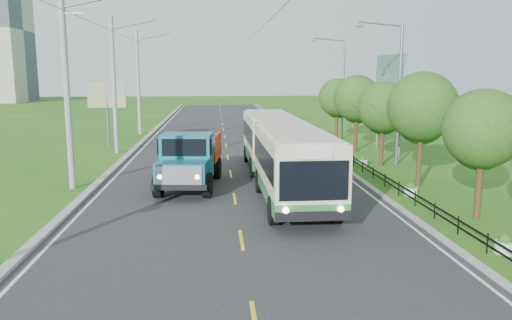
{
  "coord_description": "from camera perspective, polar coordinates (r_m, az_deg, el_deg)",
  "views": [
    {
      "loc": [
        -0.88,
        -17.0,
        5.84
      ],
      "look_at": [
        1.0,
        5.78,
        1.9
      ],
      "focal_mm": 35.0,
      "sensor_mm": 36.0,
      "label": 1
    }
  ],
  "objects": [
    {
      "name": "pole_near",
      "position": [
        27.04,
        -20.75,
        7.57
      ],
      "size": [
        3.51,
        0.32,
        10.0
      ],
      "color": "gray",
      "rests_on": "ground"
    },
    {
      "name": "tree_back",
      "position": [
        44.51,
        9.31,
        6.83
      ],
      "size": [
        3.3,
        3.36,
        5.5
      ],
      "color": "#382314",
      "rests_on": "ground"
    },
    {
      "name": "bus",
      "position": [
        26.33,
        2.83,
        1.41
      ],
      "size": [
        2.99,
        17.37,
        3.35
      ],
      "rotation": [
        0.0,
        0.0,
        0.01
      ],
      "color": "#2D703F",
      "rests_on": "ground"
    },
    {
      "name": "pole_far",
      "position": [
        50.55,
        -13.27,
        8.67
      ],
      "size": [
        3.51,
        0.32,
        10.0
      ],
      "color": "gray",
      "rests_on": "ground"
    },
    {
      "name": "curb_right",
      "position": [
        38.3,
        7.44,
        1.0
      ],
      "size": [
        0.3,
        120.0,
        0.1
      ],
      "primitive_type": "cube",
      "color": "#9E9E99",
      "rests_on": "ground"
    },
    {
      "name": "tree_fourth",
      "position": [
        33.02,
        14.34,
        5.56
      ],
      "size": [
        3.24,
        3.31,
        5.4
      ],
      "color": "#382314",
      "rests_on": "ground"
    },
    {
      "name": "road",
      "position": [
        37.47,
        -3.31,
        0.81
      ],
      "size": [
        14.0,
        120.0,
        0.02
      ],
      "primitive_type": "cube",
      "color": "#28282B",
      "rests_on": "ground"
    },
    {
      "name": "tree_fifth",
      "position": [
        38.72,
        11.47,
        6.64
      ],
      "size": [
        3.48,
        3.52,
        5.8
      ],
      "color": "#382314",
      "rests_on": "ground"
    },
    {
      "name": "tree_second",
      "position": [
        22.07,
        24.46,
        2.87
      ],
      "size": [
        3.18,
        3.26,
        5.3
      ],
      "color": "#382314",
      "rests_on": "ground"
    },
    {
      "name": "planter_far",
      "position": [
        40.52,
        8.86,
        1.78
      ],
      "size": [
        0.64,
        0.64,
        0.67
      ],
      "color": "silver",
      "rests_on": "ground"
    },
    {
      "name": "curb_left",
      "position": [
        37.98,
        -14.24,
        0.74
      ],
      "size": [
        0.4,
        120.0,
        0.15
      ],
      "primitive_type": "cube",
      "color": "#9E9E99",
      "rests_on": "ground"
    },
    {
      "name": "centre_dash",
      "position": [
        17.99,
        -1.68,
        -9.09
      ],
      "size": [
        0.12,
        2.2,
        0.0
      ],
      "primitive_type": "cube",
      "color": "yellow",
      "rests_on": "road"
    },
    {
      "name": "edge_line_right",
      "position": [
        38.21,
        6.71,
        0.95
      ],
      "size": [
        0.12,
        120.0,
        0.0
      ],
      "primitive_type": "cube",
      "color": "silver",
      "rests_on": "road"
    },
    {
      "name": "planter_front",
      "position": [
        18.6,
        26.54,
        -8.66
      ],
      "size": [
        0.64,
        0.64,
        0.67
      ],
      "color": "silver",
      "rests_on": "ground"
    },
    {
      "name": "streetlight_far",
      "position": [
        46.46,
        9.75,
        8.48
      ],
      "size": [
        3.02,
        0.2,
        9.07
      ],
      "color": "slate",
      "rests_on": "ground"
    },
    {
      "name": "billboard_left",
      "position": [
        41.95,
        -16.69,
        6.67
      ],
      "size": [
        3.0,
        0.2,
        5.2
      ],
      "color": "slate",
      "rests_on": "ground"
    },
    {
      "name": "billboard_right",
      "position": [
        39.28,
        15.07,
        8.72
      ],
      "size": [
        0.24,
        6.0,
        7.3
      ],
      "color": "slate",
      "rests_on": "ground"
    },
    {
      "name": "pole_mid",
      "position": [
        38.72,
        -15.88,
        8.31
      ],
      "size": [
        3.51,
        0.32,
        10.0
      ],
      "color": "gray",
      "rests_on": "ground"
    },
    {
      "name": "streetlight_mid",
      "position": [
        33.09,
        15.81,
        7.79
      ],
      "size": [
        3.02,
        0.2,
        9.07
      ],
      "color": "slate",
      "rests_on": "ground"
    },
    {
      "name": "tree_third",
      "position": [
        27.4,
        18.45,
        5.4
      ],
      "size": [
        3.6,
        3.62,
        6.0
      ],
      "color": "#382314",
      "rests_on": "ground"
    },
    {
      "name": "planter_mid",
      "position": [
        32.89,
        12.11,
        -0.16
      ],
      "size": [
        0.64,
        0.64,
        0.67
      ],
      "color": "silver",
      "rests_on": "ground"
    },
    {
      "name": "planter_near",
      "position": [
        25.49,
        17.27,
        -3.26
      ],
      "size": [
        0.64,
        0.64,
        0.67
      ],
      "color": "silver",
      "rests_on": "ground"
    },
    {
      "name": "edge_line_left",
      "position": [
        37.9,
        -13.42,
        0.68
      ],
      "size": [
        0.12,
        120.0,
        0.0
      ],
      "primitive_type": "cube",
      "color": "silver",
      "rests_on": "road"
    },
    {
      "name": "railing_right",
      "position": [
        32.72,
        11.1,
        -0.16
      ],
      "size": [
        0.04,
        40.0,
        0.6
      ],
      "primitive_type": "cube",
      "color": "black",
      "rests_on": "ground"
    },
    {
      "name": "ground",
      "position": [
        18.0,
        -1.68,
        -9.16
      ],
      "size": [
        240.0,
        240.0,
        0.0
      ],
      "primitive_type": "plane",
      "color": "#216317",
      "rests_on": "ground"
    },
    {
      "name": "dump_truck",
      "position": [
        26.21,
        -7.53,
        0.49
      ],
      "size": [
        3.35,
        7.18,
        2.91
      ],
      "rotation": [
        0.0,
        0.0,
        -0.11
      ],
      "color": "#14667D",
      "rests_on": "ground"
    }
  ]
}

